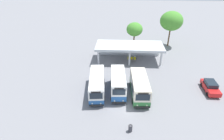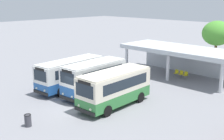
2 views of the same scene
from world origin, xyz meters
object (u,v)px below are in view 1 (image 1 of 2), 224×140
object	(u,v)px
city_bus_second_in_row	(118,83)
waiting_chair_middle_seat	(135,59)
waiting_chair_second_from_end	(132,59)
parked_car_flank	(210,87)
litter_bin_apron	(130,128)
city_bus_nearest_orange	(97,83)
waiting_chair_end_by_column	(129,58)
city_bus_middle_cream	(140,86)

from	to	relation	value
city_bus_second_in_row	waiting_chair_middle_seat	distance (m)	11.39
waiting_chair_second_from_end	parked_car_flank	bearing A→B (deg)	-39.81
parked_car_flank	litter_bin_apron	xyz separation A→B (m)	(-12.73, -8.87, -0.37)
city_bus_nearest_orange	waiting_chair_middle_seat	xyz separation A→B (m)	(6.36, 11.15, -1.12)
waiting_chair_middle_seat	city_bus_nearest_orange	bearing A→B (deg)	-119.71
city_bus_nearest_orange	waiting_chair_second_from_end	size ratio (longest dim) A/B	8.98
parked_car_flank	litter_bin_apron	distance (m)	15.52
city_bus_nearest_orange	parked_car_flank	world-z (taller)	city_bus_nearest_orange
parked_car_flank	litter_bin_apron	size ratio (longest dim) A/B	4.66
city_bus_second_in_row	waiting_chair_middle_seat	xyz separation A→B (m)	(3.15, 10.88, -1.23)
litter_bin_apron	city_bus_second_in_row	bearing A→B (deg)	102.13
waiting_chair_end_by_column	waiting_chair_middle_seat	distance (m)	1.25
city_bus_nearest_orange	litter_bin_apron	size ratio (longest dim) A/B	8.59
waiting_chair_second_from_end	waiting_chair_middle_seat	size ratio (longest dim) A/B	1.00
city_bus_middle_cream	waiting_chair_end_by_column	distance (m)	11.68
city_bus_second_in_row	waiting_chair_end_by_column	distance (m)	11.17
city_bus_nearest_orange	waiting_chair_end_by_column	distance (m)	12.37
waiting_chair_end_by_column	waiting_chair_middle_seat	size ratio (longest dim) A/B	1.00
city_bus_nearest_orange	waiting_chair_end_by_column	bearing A→B (deg)	65.49
city_bus_nearest_orange	waiting_chair_middle_seat	size ratio (longest dim) A/B	8.98
parked_car_flank	waiting_chair_second_from_end	xyz separation A→B (m)	(-11.89, 9.91, -0.30)
waiting_chair_middle_seat	city_bus_second_in_row	bearing A→B (deg)	-106.14
city_bus_middle_cream	waiting_chair_end_by_column	size ratio (longest dim) A/B	8.19
city_bus_middle_cream	litter_bin_apron	xyz separation A→B (m)	(-1.53, -7.23, -1.22)
parked_car_flank	waiting_chair_second_from_end	world-z (taller)	parked_car_flank
city_bus_nearest_orange	city_bus_second_in_row	world-z (taller)	city_bus_second_in_row
waiting_chair_end_by_column	city_bus_nearest_orange	bearing A→B (deg)	-114.51
city_bus_nearest_orange	city_bus_middle_cream	world-z (taller)	city_bus_middle_cream
city_bus_nearest_orange	parked_car_flank	size ratio (longest dim) A/B	1.84
parked_car_flank	waiting_chair_second_from_end	bearing A→B (deg)	140.19
city_bus_nearest_orange	city_bus_middle_cream	xyz separation A→B (m)	(6.43, -0.34, 0.03)
city_bus_middle_cream	litter_bin_apron	size ratio (longest dim) A/B	7.82
parked_car_flank	waiting_chair_middle_seat	xyz separation A→B (m)	(-11.27, 9.85, -0.30)
litter_bin_apron	city_bus_middle_cream	bearing A→B (deg)	78.07
litter_bin_apron	waiting_chair_middle_seat	bearing A→B (deg)	85.53
city_bus_second_in_row	litter_bin_apron	bearing A→B (deg)	-77.87
city_bus_middle_cream	waiting_chair_middle_seat	world-z (taller)	city_bus_middle_cream
city_bus_second_in_row	waiting_chair_end_by_column	xyz separation A→B (m)	(1.90, 10.94, -1.23)
city_bus_middle_cream	city_bus_second_in_row	bearing A→B (deg)	169.35
city_bus_second_in_row	waiting_chair_second_from_end	world-z (taller)	city_bus_second_in_row
city_bus_middle_cream	parked_car_flank	distance (m)	11.36
parked_car_flank	waiting_chair_middle_seat	distance (m)	14.97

